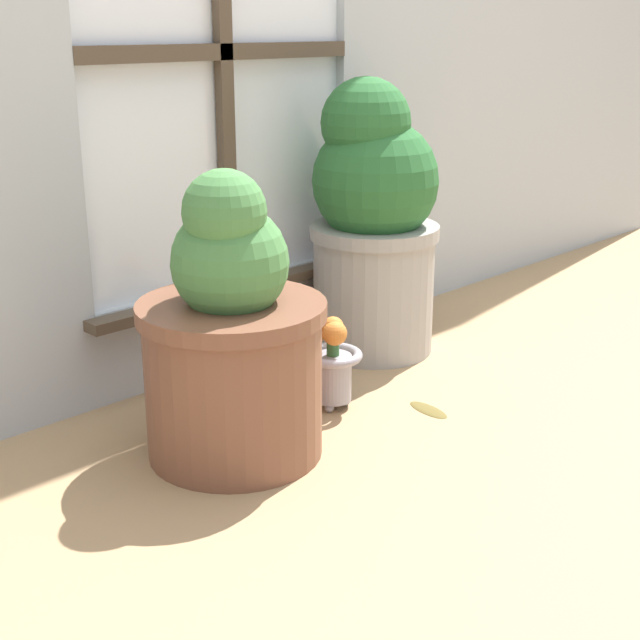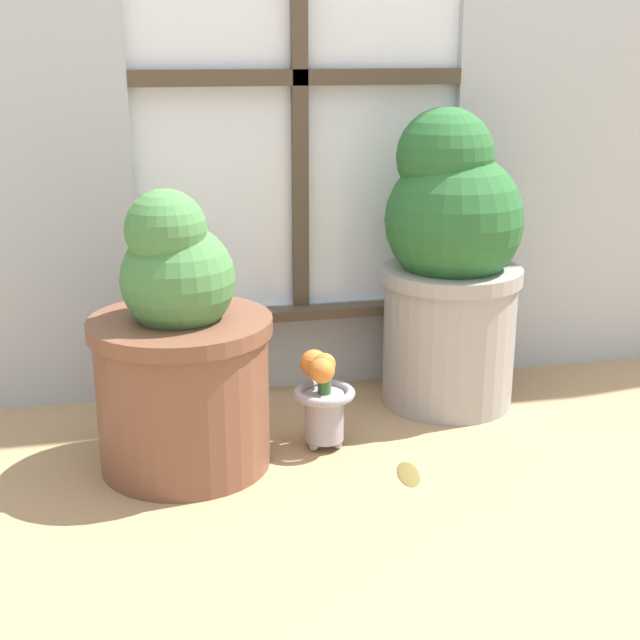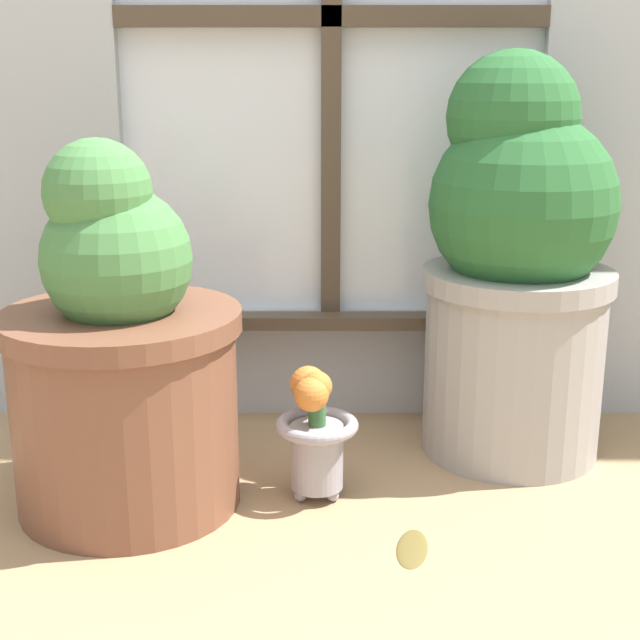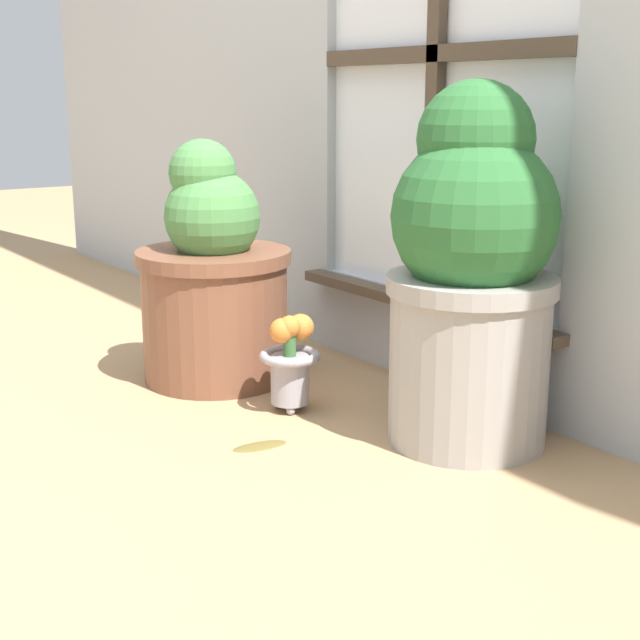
% 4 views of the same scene
% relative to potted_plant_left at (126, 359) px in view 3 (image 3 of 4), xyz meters
% --- Properties ---
extents(ground_plane, '(10.00, 10.00, 0.00)m').
position_rel_potted_plant_left_xyz_m(ground_plane, '(0.32, -0.20, -0.23)').
color(ground_plane, tan).
extents(potted_plant_left, '(0.36, 0.36, 0.56)m').
position_rel_potted_plant_left_xyz_m(potted_plant_left, '(0.00, 0.00, 0.00)').
color(potted_plant_left, brown).
rests_on(potted_plant_left, ground_plane).
extents(potted_plant_right, '(0.32, 0.32, 0.68)m').
position_rel_potted_plant_left_xyz_m(potted_plant_right, '(0.63, 0.20, 0.10)').
color(potted_plant_right, '#9E9993').
rests_on(potted_plant_right, ground_plane).
extents(flower_vase, '(0.13, 0.13, 0.21)m').
position_rel_potted_plant_left_xyz_m(flower_vase, '(0.29, 0.02, -0.12)').
color(flower_vase, '#99939E').
rests_on(flower_vase, ground_plane).
extents(fallen_leaf, '(0.06, 0.12, 0.01)m').
position_rel_potted_plant_left_xyz_m(fallen_leaf, '(0.42, -0.14, -0.23)').
color(fallen_leaf, brown).
rests_on(fallen_leaf, ground_plane).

